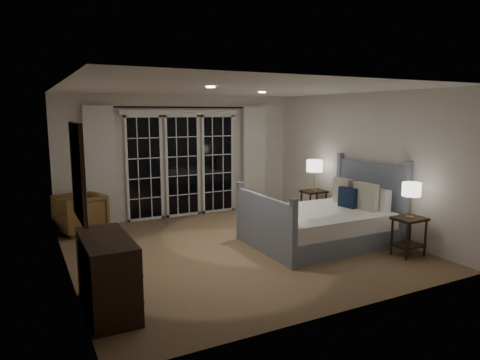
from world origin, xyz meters
name	(u,v)px	position (x,y,z in m)	size (l,w,h in m)	color
floor	(237,248)	(0.00, 0.00, 0.00)	(5.00, 5.00, 0.00)	brown
ceiling	(236,89)	(0.00, 0.00, 2.50)	(5.00, 5.00, 0.00)	white
wall_left	(64,183)	(-2.50, 0.00, 1.25)	(0.02, 5.00, 2.50)	silver
wall_right	(359,162)	(2.50, 0.00, 1.25)	(0.02, 5.00, 2.50)	silver
wall_back	(182,156)	(0.00, 2.50, 1.25)	(5.00, 0.02, 2.50)	silver
wall_front	(345,200)	(0.00, -2.50, 1.25)	(5.00, 0.02, 2.50)	silver
french_doors	(183,164)	(0.00, 2.46, 1.09)	(2.50, 0.04, 2.20)	black
curtain_rod	(182,107)	(0.00, 2.40, 2.25)	(0.03, 0.03, 3.50)	black
curtain_left	(100,166)	(-1.65, 2.38, 1.15)	(0.55, 0.10, 2.25)	white
curtain_right	(254,158)	(1.65, 2.38, 1.15)	(0.55, 0.10, 2.25)	white
downlight_a	(262,92)	(0.80, 0.60, 2.49)	(0.12, 0.12, 0.01)	white
downlight_b	(211,87)	(-0.60, -0.40, 2.49)	(0.12, 0.12, 0.01)	white
bed	(323,223)	(1.42, -0.38, 0.33)	(2.21, 1.59, 1.29)	slate
nightstand_left	(409,231)	(2.14, -1.51, 0.39)	(0.45, 0.36, 0.59)	black
nightstand_right	(314,201)	(2.20, 0.91, 0.40)	(0.46, 0.37, 0.60)	black
lamp_left	(412,190)	(2.14, -1.51, 1.01)	(0.27, 0.27, 0.53)	tan
lamp_right	(315,166)	(2.20, 0.91, 1.09)	(0.32, 0.32, 0.61)	tan
armchair	(79,213)	(-2.10, 2.10, 0.35)	(0.76, 0.78, 0.71)	brown
dresser	(107,274)	(-2.23, -1.28, 0.41)	(0.50, 1.17, 0.83)	black
mirror	(78,172)	(-2.47, -1.28, 1.55)	(0.05, 0.85, 1.00)	black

